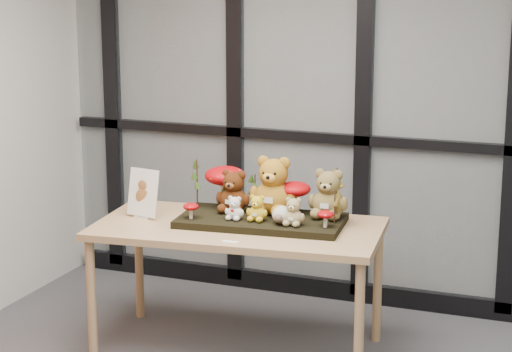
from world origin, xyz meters
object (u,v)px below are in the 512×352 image
at_px(bear_pooh_yellow, 274,182).
at_px(mushroom_back_right, 295,196).
at_px(bear_small_yellow, 257,207).
at_px(mushroom_front_right, 325,218).
at_px(diorama_tray, 261,221).
at_px(bear_white_bow, 235,207).
at_px(mushroom_back_left, 225,185).
at_px(sign_holder, 143,196).
at_px(plush_cream_hedgehog, 282,214).
at_px(bear_beige_small, 294,210).
at_px(display_table, 238,237).
at_px(bear_tan_back, 329,191).
at_px(bear_brown_medium, 233,189).
at_px(mushroom_front_left, 191,210).

distance_m(bear_pooh_yellow, mushroom_back_right, 0.14).
height_order(bear_small_yellow, mushroom_front_right, bear_small_yellow).
relative_size(diorama_tray, mushroom_back_right, 4.50).
xyz_separation_m(mushroom_back_right, mushroom_front_right, (0.24, -0.20, -0.05)).
bearing_deg(mushroom_front_right, bear_white_bow, -176.48).
distance_m(bear_small_yellow, mushroom_back_right, 0.26).
bearing_deg(mushroom_back_left, bear_small_yellow, -37.49).
bearing_deg(sign_holder, plush_cream_hedgehog, 11.96).
xyz_separation_m(diorama_tray, mushroom_front_right, (0.38, -0.06, 0.07)).
bearing_deg(bear_pooh_yellow, bear_beige_small, -51.86).
bearing_deg(plush_cream_hedgehog, mushroom_front_right, -2.32).
bearing_deg(mushroom_back_right, bear_small_yellow, -122.69).
xyz_separation_m(bear_beige_small, mushroom_front_right, (0.17, 0.03, -0.03)).
bearing_deg(display_table, bear_tan_back, 18.22).
height_order(bear_beige_small, plush_cream_hedgehog, bear_beige_small).
bearing_deg(display_table, bear_pooh_yellow, 42.84).
height_order(bear_brown_medium, mushroom_back_right, bear_brown_medium).
height_order(bear_pooh_yellow, bear_small_yellow, bear_pooh_yellow).
distance_m(plush_cream_hedgehog, sign_holder, 0.81).
bearing_deg(mushroom_front_right, diorama_tray, 170.57).
distance_m(bear_brown_medium, bear_beige_small, 0.43).
bearing_deg(mushroom_front_left, mushroom_front_right, 7.81).
bearing_deg(bear_small_yellow, mushroom_front_left, -171.58).
relative_size(plush_cream_hedgehog, sign_holder, 0.39).
bearing_deg(bear_small_yellow, bear_brown_medium, 140.15).
distance_m(bear_tan_back, bear_white_bow, 0.52).
xyz_separation_m(bear_tan_back, plush_cream_hedgehog, (-0.19, -0.21, -0.09)).
height_order(diorama_tray, bear_tan_back, bear_tan_back).
bearing_deg(bear_pooh_yellow, bear_small_yellow, -106.52).
relative_size(bear_brown_medium, sign_holder, 0.95).
bearing_deg(mushroom_back_right, bear_tan_back, -2.67).
height_order(bear_white_bow, mushroom_back_left, mushroom_back_left).
height_order(bear_tan_back, plush_cream_hedgehog, bear_tan_back).
relative_size(diorama_tray, bear_tan_back, 3.03).
distance_m(plush_cream_hedgehog, mushroom_front_right, 0.24).
bearing_deg(bear_beige_small, plush_cream_hedgehog, 165.46).
xyz_separation_m(bear_tan_back, bear_small_yellow, (-0.34, -0.21, -0.07)).
relative_size(bear_beige_small, mushroom_back_left, 0.65).
bearing_deg(sign_holder, bear_pooh_yellow, 26.12).
height_order(bear_tan_back, mushroom_back_left, bear_tan_back).
xyz_separation_m(display_table, bear_tan_back, (0.45, 0.20, 0.25)).
height_order(bear_small_yellow, mushroom_front_left, bear_small_yellow).
bearing_deg(diorama_tray, bear_beige_small, -28.42).
relative_size(plush_cream_hedgehog, mushroom_back_left, 0.41).
relative_size(bear_pooh_yellow, bear_beige_small, 2.12).
bearing_deg(bear_pooh_yellow, mushroom_back_left, 166.39).
bearing_deg(bear_beige_small, bear_pooh_yellow, 128.14).
xyz_separation_m(mushroom_back_left, mushroom_back_right, (0.41, 0.00, -0.03)).
bearing_deg(bear_white_bow, mushroom_back_right, 36.21).
relative_size(display_table, mushroom_back_right, 8.20).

